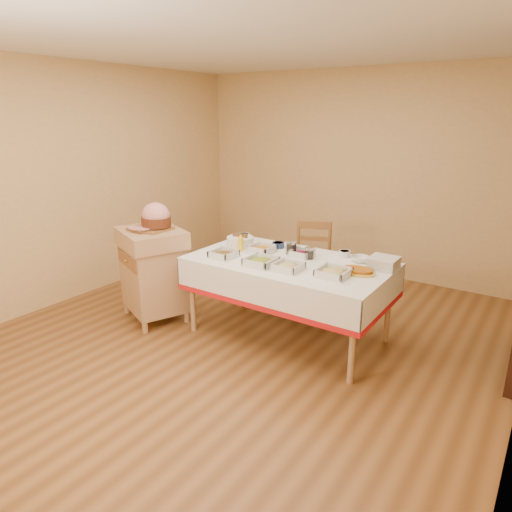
% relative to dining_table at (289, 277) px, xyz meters
% --- Properties ---
extents(room_shell, '(5.00, 5.00, 5.00)m').
position_rel_dining_table_xyz_m(room_shell, '(-0.30, -0.30, 0.70)').
color(room_shell, brown).
rests_on(room_shell, ground).
extents(dining_table, '(1.82, 1.02, 0.76)m').
position_rel_dining_table_xyz_m(dining_table, '(0.00, 0.00, 0.00)').
color(dining_table, tan).
rests_on(dining_table, ground).
extents(butcher_cart, '(0.83, 0.77, 0.95)m').
position_rel_dining_table_xyz_m(butcher_cart, '(-1.35, -0.41, -0.06)').
color(butcher_cart, tan).
rests_on(butcher_cart, ground).
extents(dining_chair, '(0.53, 0.52, 0.91)m').
position_rel_dining_table_xyz_m(dining_chair, '(-0.20, 0.86, -0.13)').
color(dining_chair, '#945F30').
rests_on(dining_chair, ground).
extents(ham_on_board, '(0.41, 0.39, 0.27)m').
position_rel_dining_table_xyz_m(ham_on_board, '(-1.31, -0.38, 0.46)').
color(ham_on_board, '#945F30').
rests_on(ham_on_board, butcher_cart).
extents(serving_dish_a, '(0.22, 0.22, 0.10)m').
position_rel_dining_table_xyz_m(serving_dish_a, '(-0.55, -0.26, 0.19)').
color(serving_dish_a, silver).
rests_on(serving_dish_a, dining_table).
extents(serving_dish_b, '(0.25, 0.25, 0.10)m').
position_rel_dining_table_xyz_m(serving_dish_b, '(-0.14, -0.26, 0.19)').
color(serving_dish_b, silver).
rests_on(serving_dish_b, dining_table).
extents(serving_dish_c, '(0.23, 0.23, 0.09)m').
position_rel_dining_table_xyz_m(serving_dish_c, '(0.13, -0.24, 0.19)').
color(serving_dish_c, silver).
rests_on(serving_dish_c, dining_table).
extents(serving_dish_d, '(0.25, 0.25, 0.09)m').
position_rel_dining_table_xyz_m(serving_dish_d, '(0.51, -0.16, 0.19)').
color(serving_dish_d, silver).
rests_on(serving_dish_d, dining_table).
extents(serving_dish_e, '(0.23, 0.22, 0.10)m').
position_rel_dining_table_xyz_m(serving_dish_e, '(-0.34, 0.07, 0.19)').
color(serving_dish_e, silver).
rests_on(serving_dish_e, dining_table).
extents(serving_dish_f, '(0.20, 0.19, 0.09)m').
position_rel_dining_table_xyz_m(serving_dish_f, '(0.03, 0.17, 0.19)').
color(serving_dish_f, silver).
rests_on(serving_dish_f, dining_table).
extents(small_bowl_left, '(0.13, 0.13, 0.06)m').
position_rel_dining_table_xyz_m(small_bowl_left, '(-0.77, 0.37, 0.20)').
color(small_bowl_left, silver).
rests_on(small_bowl_left, dining_table).
extents(small_bowl_mid, '(0.13, 0.13, 0.05)m').
position_rel_dining_table_xyz_m(small_bowl_mid, '(-0.30, 0.30, 0.19)').
color(small_bowl_mid, navy).
rests_on(small_bowl_mid, dining_table).
extents(small_bowl_right, '(0.11, 0.11, 0.06)m').
position_rel_dining_table_xyz_m(small_bowl_right, '(0.37, 0.40, 0.19)').
color(small_bowl_right, silver).
rests_on(small_bowl_right, dining_table).
extents(bowl_white_imported, '(0.17, 0.17, 0.04)m').
position_rel_dining_table_xyz_m(bowl_white_imported, '(-0.04, 0.34, 0.18)').
color(bowl_white_imported, silver).
rests_on(bowl_white_imported, dining_table).
extents(bowl_small_imported, '(0.20, 0.20, 0.05)m').
position_rel_dining_table_xyz_m(bowl_small_imported, '(0.55, 0.33, 0.19)').
color(bowl_small_imported, silver).
rests_on(bowl_small_imported, dining_table).
extents(preserve_jar_left, '(0.11, 0.11, 0.13)m').
position_rel_dining_table_xyz_m(preserve_jar_left, '(-0.08, 0.19, 0.22)').
color(preserve_jar_left, silver).
rests_on(preserve_jar_left, dining_table).
extents(preserve_jar_right, '(0.09, 0.09, 0.11)m').
position_rel_dining_table_xyz_m(preserve_jar_right, '(0.13, 0.15, 0.21)').
color(preserve_jar_right, silver).
rests_on(preserve_jar_right, dining_table).
extents(mustard_bottle, '(0.05, 0.05, 0.17)m').
position_rel_dining_table_xyz_m(mustard_bottle, '(-0.54, -0.01, 0.24)').
color(mustard_bottle, yellow).
rests_on(mustard_bottle, dining_table).
extents(bread_basket, '(0.27, 0.27, 0.12)m').
position_rel_dining_table_xyz_m(bread_basket, '(-0.65, 0.13, 0.21)').
color(bread_basket, white).
rests_on(bread_basket, dining_table).
extents(plate_stack, '(0.24, 0.24, 0.10)m').
position_rel_dining_table_xyz_m(plate_stack, '(0.79, 0.26, 0.21)').
color(plate_stack, silver).
rests_on(plate_stack, dining_table).
extents(brass_platter, '(0.31, 0.22, 0.04)m').
position_rel_dining_table_xyz_m(brass_platter, '(0.65, 0.03, 0.18)').
color(brass_platter, gold).
rests_on(brass_platter, dining_table).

